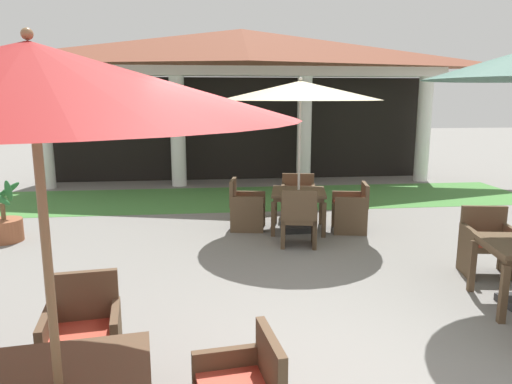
{
  "coord_description": "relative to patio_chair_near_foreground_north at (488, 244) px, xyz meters",
  "views": [
    {
      "loc": [
        -1.02,
        -3.35,
        2.3
      ],
      "look_at": [
        -0.37,
        2.44,
        1.13
      ],
      "focal_mm": 33.55,
      "sensor_mm": 36.0,
      "label": 1
    }
  ],
  "objects": [
    {
      "name": "background_pavilion",
      "position": [
        -2.64,
        6.97,
        2.7
      ],
      "size": [
        11.09,
        2.93,
        3.94
      ],
      "color": "white",
      "rests_on": "ground"
    },
    {
      "name": "lawn_strip",
      "position": [
        -2.64,
        5.08,
        -0.4
      ],
      "size": [
        12.89,
        2.68,
        0.01
      ],
      "primitive_type": "cube",
      "color": "#47843D",
      "rests_on": "ground"
    },
    {
      "name": "patio_chair_near_foreground_north",
      "position": [
        0.0,
        0.0,
        0.0
      ],
      "size": [
        0.68,
        0.6,
        0.87
      ],
      "rotation": [
        0.0,
        0.0,
        -3.31
      ],
      "color": "brown",
      "rests_on": "ground"
    },
    {
      "name": "patio_umbrella_mid_left",
      "position": [
        -4.5,
        -3.04,
        1.95
      ],
      "size": [
        2.7,
        2.7,
        2.63
      ],
      "color": "#2D2D2D",
      "rests_on": "ground"
    },
    {
      "name": "patio_chair_mid_left_north",
      "position": [
        -4.64,
        -1.99,
        0.01
      ],
      "size": [
        0.64,
        0.59,
        0.91
      ],
      "rotation": [
        0.0,
        0.0,
        -3.02
      ],
      "color": "brown",
      "rests_on": "ground"
    },
    {
      "name": "patio_table_mid_right",
      "position": [
        -2.03,
        2.35,
        0.2
      ],
      "size": [
        1.06,
        1.06,
        0.7
      ],
      "rotation": [
        0.0,
        0.0,
        -0.19
      ],
      "color": "brown",
      "rests_on": "ground"
    },
    {
      "name": "patio_umbrella_mid_right",
      "position": [
        -2.03,
        2.35,
        1.95
      ],
      "size": [
        2.71,
        2.71,
        2.61
      ],
      "color": "#2D2D2D",
      "rests_on": "ground"
    },
    {
      "name": "patio_chair_mid_right_north",
      "position": [
        -1.86,
        3.25,
        -0.01
      ],
      "size": [
        0.73,
        0.65,
        0.82
      ],
      "rotation": [
        0.0,
        0.0,
        -3.33
      ],
      "color": "brown",
      "rests_on": "ground"
    },
    {
      "name": "patio_chair_mid_right_west",
      "position": [
        -2.93,
        2.52,
        -0.01
      ],
      "size": [
        0.67,
        0.65,
        0.88
      ],
      "rotation": [
        0.0,
        0.0,
        -1.76
      ],
      "color": "brown",
      "rests_on": "ground"
    },
    {
      "name": "patio_chair_mid_right_east",
      "position": [
        -1.14,
        2.18,
        -0.0
      ],
      "size": [
        0.66,
        0.69,
        0.84
      ],
      "rotation": [
        0.0,
        0.0,
        1.38
      ],
      "color": "brown",
      "rests_on": "ground"
    },
    {
      "name": "patio_chair_mid_right_south",
      "position": [
        -2.21,
        1.45,
        0.01
      ],
      "size": [
        0.63,
        0.59,
        0.92
      ],
      "rotation": [
        0.0,
        0.0,
        -0.19
      ],
      "color": "brown",
      "rests_on": "ground"
    },
    {
      "name": "potted_palm_left_edge",
      "position": [
        -6.86,
        2.23,
        -0.14
      ],
      "size": [
        0.55,
        0.55,
        1.03
      ],
      "color": "#995638",
      "rests_on": "ground"
    }
  ]
}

